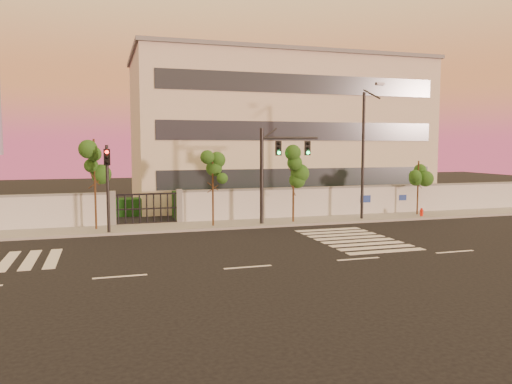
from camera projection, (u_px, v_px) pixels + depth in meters
ground at (248, 267)px, 20.19m from camera, size 120.00×120.00×0.00m
sidewalk at (200, 226)px, 30.18m from camera, size 60.00×3.00×0.15m
perimeter_wall at (197, 207)px, 31.55m from camera, size 60.00×0.36×2.20m
hedge_row at (205, 205)px, 34.49m from camera, size 41.00×4.25×1.80m
institutional_building at (277, 131)px, 43.18m from camera, size 24.40×12.40×12.25m
road_markings at (193, 251)px, 23.31m from camera, size 57.00×7.62×0.02m
street_tree_c at (95, 164)px, 28.28m from camera, size 1.47×1.17×5.29m
street_tree_d at (213, 173)px, 29.54m from camera, size 1.37×1.09×4.50m
street_tree_e at (294, 166)px, 31.08m from camera, size 1.53×1.22×4.98m
street_tree_f at (418, 176)px, 34.49m from camera, size 1.35×1.07×3.87m
traffic_signal_main at (273, 164)px, 30.53m from camera, size 3.77×0.37×5.96m
traffic_signal_secondary at (107, 178)px, 27.19m from camera, size 0.38×0.36×4.95m
streetlight_east at (364, 149)px, 32.13m from camera, size 0.52×2.10×8.72m
fire_hydrant at (422, 213)px, 33.83m from camera, size 0.27×0.26×0.70m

